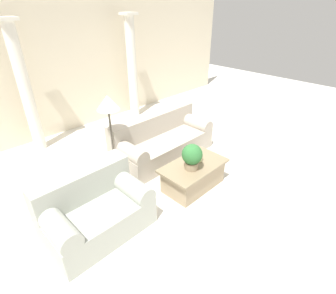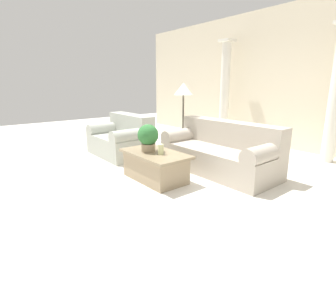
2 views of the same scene
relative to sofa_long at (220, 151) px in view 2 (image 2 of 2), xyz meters
name	(u,v)px [view 2 (image 2 of 2)]	position (x,y,z in m)	size (l,w,h in m)	color
ground_plane	(185,175)	(-0.21, -0.63, -0.34)	(16.00, 16.00, 0.00)	silver
wall_back	(288,79)	(-0.21, 2.50, 1.26)	(10.00, 0.06, 3.20)	beige
sofa_long	(220,151)	(0.00, 0.00, 0.00)	(2.06, 0.90, 0.85)	#ADA393
loveseat	(122,138)	(-2.02, -0.80, 0.01)	(1.36, 0.90, 0.85)	#A9ADA1
coffee_table	(155,166)	(-0.34, -1.15, -0.12)	(1.14, 0.64, 0.45)	#998466
potted_plant	(148,137)	(-0.46, -1.19, 0.34)	(0.33, 0.33, 0.43)	#937F60
pillar_candle	(161,149)	(-0.20, -1.15, 0.18)	(0.09, 0.09, 0.16)	beige
floor_lamp	(183,93)	(-1.07, 0.09, 0.96)	(0.37, 0.37, 1.50)	#4C473D
column_left	(225,91)	(-1.65, 2.07, 0.97)	(0.33, 0.33, 2.57)	silver
column_right	(336,93)	(0.96, 2.07, 0.97)	(0.33, 0.33, 2.57)	silver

